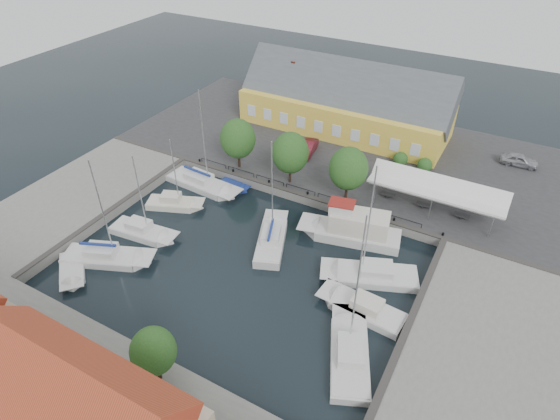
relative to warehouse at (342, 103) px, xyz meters
The scene contains 21 objects.
ground 28.82m from the warehouse, 84.77° to the right, with size 140.00×140.00×0.00m, color black.
north_quay 7.13m from the warehouse, 64.14° to the right, with size 56.00×26.00×1.00m, color #2D2D30.
west_quay 36.24m from the warehouse, 122.58° to the right, with size 12.00×24.00×1.00m, color slate.
east_quay 39.27m from the warehouse, 50.98° to the right, with size 12.00×24.00×1.00m, color slate.
quay_edge_fittings 23.99m from the warehouse, 83.67° to the right, with size 56.00×24.72×0.40m.
warehouse is the anchor object (origin of this frame).
tent_canopy 21.63m from the warehouse, 39.86° to the right, with size 14.00×4.00×2.83m.
quay_trees 16.37m from the warehouse, 87.91° to the right, with size 18.20×4.20×6.30m.
car_silver 23.65m from the warehouse, ahead, with size 1.77×4.39×1.50m, color #9FA1A6.
car_red 9.59m from the warehouse, 93.79° to the right, with size 1.60×4.59×1.51m, color maroon.
center_sailboat 26.52m from the warehouse, 82.08° to the right, with size 5.43×8.66×11.70m.
trawler 23.92m from the warehouse, 63.73° to the right, with size 10.82×5.27×5.00m.
east_boat_a 29.73m from the warehouse, 61.24° to the right, with size 9.36×6.08×12.63m.
east_boat_b 33.80m from the warehouse, 63.59° to the right, with size 7.94×3.19×10.66m.
east_boat_c 38.40m from the warehouse, 65.82° to the right, with size 6.09×9.27×11.42m.
west_boat_a 23.06m from the warehouse, 112.73° to the right, with size 10.04×3.50×12.87m.
west_boat_b 27.58m from the warehouse, 109.45° to the right, with size 6.70×4.41×9.06m.
west_boat_c 32.68m from the warehouse, 105.57° to the right, with size 7.61×3.11×10.16m.
west_boat_d 37.21m from the warehouse, 104.20° to the right, with size 9.16×5.88×11.86m.
launch_sw 40.32m from the warehouse, 105.48° to the right, with size 5.59×5.22×0.98m.
launch_nw 20.51m from the warehouse, 105.70° to the right, with size 4.12×1.87×0.88m.
Camera 1 is at (19.23, -28.77, 30.78)m, focal length 30.00 mm.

